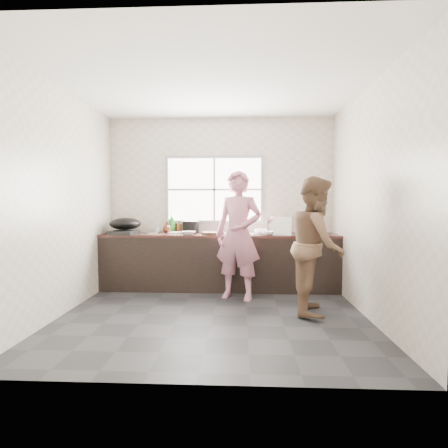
{
  "coord_description": "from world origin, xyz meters",
  "views": [
    {
      "loc": [
        0.32,
        -4.08,
        1.35
      ],
      "look_at": [
        0.1,
        0.65,
        1.05
      ],
      "focal_mm": 28.0,
      "sensor_mm": 36.0,
      "label": 1
    }
  ],
  "objects_px": {
    "bottle_green": "(172,223)",
    "bottle_brown_tall": "(179,227)",
    "plate_food": "(175,232)",
    "glass_jar": "(157,229)",
    "pot_lid_left": "(130,233)",
    "cutting_board": "(213,233)",
    "wok": "(125,224)",
    "dish_rack": "(281,225)",
    "bowl_mince": "(189,233)",
    "woman": "(238,239)",
    "burner": "(124,232)",
    "person_side": "(317,245)",
    "bowl_crabs": "(262,232)",
    "black_pot": "(191,227)",
    "bowl_held": "(267,233)",
    "bottle_brown_short": "(167,228)",
    "pot_lid_right": "(151,233)"
  },
  "relations": [
    {
      "from": "bottle_green",
      "to": "bottle_brown_tall",
      "type": "height_order",
      "value": "bottle_green"
    },
    {
      "from": "plate_food",
      "to": "glass_jar",
      "type": "xyz_separation_m",
      "value": [
        -0.32,
        0.15,
        0.04
      ]
    },
    {
      "from": "glass_jar",
      "to": "pot_lid_left",
      "type": "bearing_deg",
      "value": -147.46
    },
    {
      "from": "cutting_board",
      "to": "wok",
      "type": "height_order",
      "value": "wok"
    },
    {
      "from": "dish_rack",
      "to": "glass_jar",
      "type": "bearing_deg",
      "value": -169.09
    },
    {
      "from": "bowl_mince",
      "to": "woman",
      "type": "bearing_deg",
      "value": -24.74
    },
    {
      "from": "burner",
      "to": "bottle_green",
      "type": "bearing_deg",
      "value": 31.2
    },
    {
      "from": "woman",
      "to": "bottle_brown_tall",
      "type": "relative_size",
      "value": 9.25
    },
    {
      "from": "person_side",
      "to": "bottle_brown_tall",
      "type": "bearing_deg",
      "value": 65.91
    },
    {
      "from": "bowl_crabs",
      "to": "glass_jar",
      "type": "bearing_deg",
      "value": 171.12
    },
    {
      "from": "cutting_board",
      "to": "bowl_mince",
      "type": "height_order",
      "value": "bowl_mince"
    },
    {
      "from": "cutting_board",
      "to": "plate_food",
      "type": "xyz_separation_m",
      "value": [
        -0.6,
        0.15,
        -0.01
      ]
    },
    {
      "from": "black_pot",
      "to": "burner",
      "type": "bearing_deg",
      "value": -164.21
    },
    {
      "from": "woman",
      "to": "bottle_green",
      "type": "distance_m",
      "value": 1.35
    },
    {
      "from": "person_side",
      "to": "bowl_held",
      "type": "relative_size",
      "value": 7.94
    },
    {
      "from": "bowl_mince",
      "to": "bottle_green",
      "type": "xyz_separation_m",
      "value": [
        -0.34,
        0.44,
        0.13
      ]
    },
    {
      "from": "bowl_mince",
      "to": "bowl_held",
      "type": "bearing_deg",
      "value": 0.31
    },
    {
      "from": "bottle_brown_short",
      "to": "burner",
      "type": "bearing_deg",
      "value": -155.05
    },
    {
      "from": "person_side",
      "to": "wok",
      "type": "xyz_separation_m",
      "value": [
        -2.72,
        1.08,
        0.18
      ]
    },
    {
      "from": "bottle_brown_tall",
      "to": "pot_lid_right",
      "type": "xyz_separation_m",
      "value": [
        -0.41,
        -0.17,
        -0.08
      ]
    },
    {
      "from": "cutting_board",
      "to": "bowl_mince",
      "type": "bearing_deg",
      "value": -162.06
    },
    {
      "from": "glass_jar",
      "to": "pot_lid_right",
      "type": "bearing_deg",
      "value": -114.48
    },
    {
      "from": "burner",
      "to": "dish_rack",
      "type": "xyz_separation_m",
      "value": [
        2.38,
        0.08,
        0.11
      ]
    },
    {
      "from": "plate_food",
      "to": "woman",
      "type": "bearing_deg",
      "value": -31.39
    },
    {
      "from": "bowl_mince",
      "to": "bottle_brown_tall",
      "type": "xyz_separation_m",
      "value": [
        -0.23,
        0.44,
        0.06
      ]
    },
    {
      "from": "woman",
      "to": "plate_food",
      "type": "relative_size",
      "value": 6.75
    },
    {
      "from": "person_side",
      "to": "pot_lid_right",
      "type": "distance_m",
      "value": 2.61
    },
    {
      "from": "bowl_mince",
      "to": "wok",
      "type": "distance_m",
      "value": 1.04
    },
    {
      "from": "bottle_brown_tall",
      "to": "bottle_brown_short",
      "type": "relative_size",
      "value": 1.11
    },
    {
      "from": "woman",
      "to": "bottle_green",
      "type": "height_order",
      "value": "woman"
    },
    {
      "from": "bowl_crabs",
      "to": "burner",
      "type": "xyz_separation_m",
      "value": [
        -2.09,
        -0.11,
        -0.0
      ]
    },
    {
      "from": "bottle_green",
      "to": "person_side",
      "type": "bearing_deg",
      "value": -33.45
    },
    {
      "from": "cutting_board",
      "to": "bottle_brown_tall",
      "type": "distance_m",
      "value": 0.67
    },
    {
      "from": "glass_jar",
      "to": "wok",
      "type": "bearing_deg",
      "value": -152.63
    },
    {
      "from": "glass_jar",
      "to": "dish_rack",
      "type": "distance_m",
      "value": 1.98
    },
    {
      "from": "woman",
      "to": "cutting_board",
      "type": "xyz_separation_m",
      "value": [
        -0.39,
        0.46,
        0.05
      ]
    },
    {
      "from": "bowl_held",
      "to": "bottle_brown_tall",
      "type": "xyz_separation_m",
      "value": [
        -1.39,
        0.43,
        0.06
      ]
    },
    {
      "from": "bottle_green",
      "to": "bowl_crabs",
      "type": "bearing_deg",
      "value": -11.39
    },
    {
      "from": "dish_rack",
      "to": "pot_lid_left",
      "type": "relative_size",
      "value": 1.62
    },
    {
      "from": "bowl_held",
      "to": "burner",
      "type": "height_order",
      "value": "bowl_held"
    },
    {
      "from": "bowl_crabs",
      "to": "pot_lid_right",
      "type": "xyz_separation_m",
      "value": [
        -1.73,
        0.12,
        -0.02
      ]
    },
    {
      "from": "cutting_board",
      "to": "bottle_brown_short",
      "type": "xyz_separation_m",
      "value": [
        -0.74,
        0.21,
        0.06
      ]
    },
    {
      "from": "black_pot",
      "to": "plate_food",
      "type": "relative_size",
      "value": 1.06
    },
    {
      "from": "wok",
      "to": "pot_lid_right",
      "type": "distance_m",
      "value": 0.42
    },
    {
      "from": "bottle_brown_tall",
      "to": "pot_lid_left",
      "type": "height_order",
      "value": "bottle_brown_tall"
    },
    {
      "from": "cutting_board",
      "to": "black_pot",
      "type": "xyz_separation_m",
      "value": [
        -0.36,
        0.21,
        0.08
      ]
    },
    {
      "from": "woman",
      "to": "bowl_mince",
      "type": "height_order",
      "value": "woman"
    },
    {
      "from": "black_pot",
      "to": "burner",
      "type": "relative_size",
      "value": 0.72
    },
    {
      "from": "bowl_crabs",
      "to": "black_pot",
      "type": "bearing_deg",
      "value": 171.31
    },
    {
      "from": "bowl_crabs",
      "to": "bowl_held",
      "type": "distance_m",
      "value": 0.16
    }
  ]
}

